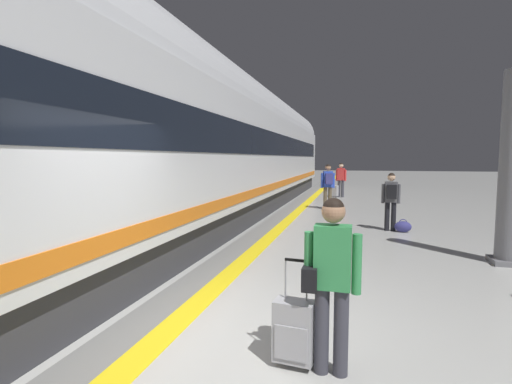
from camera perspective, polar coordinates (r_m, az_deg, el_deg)
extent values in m
plane|color=#B7B7B2|center=(4.60, -5.52, -20.61)|extent=(120.00, 120.00, 0.00)
cube|color=yellow|center=(14.18, 6.15, -3.02)|extent=(0.36, 80.00, 0.01)
cube|color=slate|center=(14.24, 4.68, -2.98)|extent=(0.70, 80.00, 0.01)
cube|color=#38383D|center=(11.32, -7.59, -3.31)|extent=(2.67, 32.27, 0.70)
cube|color=silver|center=(11.20, -7.70, 5.84)|extent=(2.90, 33.61, 2.90)
cylinder|color=silver|center=(11.30, -7.78, 12.95)|extent=(2.84, 32.94, 2.84)
cube|color=black|center=(11.21, -7.72, 7.63)|extent=(2.93, 31.60, 0.80)
cube|color=orange|center=(11.24, -7.63, -0.03)|extent=(2.94, 32.94, 0.24)
cube|color=gray|center=(16.43, -5.71, 4.73)|extent=(0.02, 0.90, 2.00)
cylinder|color=#383842|center=(3.79, 12.60, -19.80)|extent=(0.14, 0.14, 0.81)
cylinder|color=#383842|center=(3.80, 9.81, -19.69)|extent=(0.14, 0.14, 0.81)
cube|color=#338C4C|center=(3.55, 11.40, -9.51)|extent=(0.33, 0.20, 0.58)
cylinder|color=#338C4C|center=(3.55, 14.86, -10.40)|extent=(0.09, 0.09, 0.54)
cylinder|color=#338C4C|center=(3.58, 7.92, -10.17)|extent=(0.09, 0.09, 0.54)
sphere|color=#A37556|center=(3.47, 11.52, -2.85)|extent=(0.21, 0.21, 0.21)
sphere|color=black|center=(3.47, 11.52, -2.46)|extent=(0.20, 0.20, 0.20)
cube|color=black|center=(3.60, 8.16, -12.49)|extent=(0.14, 0.27, 0.21)
cube|color=#9E9EA3|center=(3.88, 5.72, -19.97)|extent=(0.40, 0.26, 0.58)
cube|color=#9E9EA3|center=(3.80, 5.20, -21.69)|extent=(0.31, 0.05, 0.32)
cylinder|color=black|center=(4.05, 8.07, -23.95)|extent=(0.03, 0.06, 0.06)
cylinder|color=black|center=(4.11, 3.85, -23.42)|extent=(0.03, 0.06, 0.06)
cylinder|color=gray|center=(3.72, 7.61, -13.07)|extent=(0.02, 0.02, 0.38)
cylinder|color=gray|center=(3.77, 4.44, -12.79)|extent=(0.02, 0.02, 0.38)
cube|color=black|center=(3.69, 6.04, -10.13)|extent=(0.22, 0.05, 0.02)
cylinder|color=black|center=(11.10, 19.02, -3.48)|extent=(0.13, 0.13, 0.79)
cylinder|color=black|center=(11.12, 19.89, -3.49)|extent=(0.13, 0.13, 0.79)
cube|color=#4C4C51|center=(11.03, 19.56, 0.00)|extent=(0.32, 0.20, 0.56)
cylinder|color=#4C4C51|center=(11.02, 18.48, -0.22)|extent=(0.08, 0.08, 0.53)
cylinder|color=#4C4C51|center=(11.07, 20.61, -0.26)|extent=(0.08, 0.08, 0.53)
sphere|color=tan|center=(11.00, 19.62, 2.09)|extent=(0.21, 0.21, 0.21)
sphere|color=black|center=(11.00, 19.62, 2.21)|extent=(0.19, 0.19, 0.19)
cube|color=black|center=(10.89, 19.64, 0.03)|extent=(0.25, 0.14, 0.38)
ellipsoid|color=navy|center=(11.05, 21.13, -4.87)|extent=(0.44, 0.26, 0.30)
torus|color=navy|center=(11.03, 21.15, -4.36)|extent=(0.22, 0.02, 0.22)
cylinder|color=brown|center=(15.12, 10.32, -0.92)|extent=(0.15, 0.15, 0.87)
cylinder|color=brown|center=(15.16, 11.01, -0.91)|extent=(0.15, 0.15, 0.87)
cube|color=blue|center=(15.08, 10.71, 1.90)|extent=(0.40, 0.31, 0.62)
cylinder|color=blue|center=(15.04, 9.86, 1.71)|extent=(0.09, 0.09, 0.58)
cylinder|color=blue|center=(15.15, 11.54, 1.71)|extent=(0.09, 0.09, 0.58)
sphere|color=#A37556|center=(15.06, 10.74, 3.60)|extent=(0.23, 0.23, 0.23)
sphere|color=black|center=(15.06, 10.74, 3.70)|extent=(0.21, 0.21, 0.21)
cube|color=navy|center=(14.93, 10.86, 1.95)|extent=(0.30, 0.22, 0.41)
ellipsoid|color=navy|center=(14.99, 11.83, -2.09)|extent=(0.44, 0.26, 0.30)
torus|color=navy|center=(14.98, 11.83, -1.71)|extent=(0.22, 0.02, 0.22)
cylinder|color=#383842|center=(20.04, 12.31, 0.50)|extent=(0.14, 0.14, 0.87)
cylinder|color=#383842|center=(19.99, 12.83, 0.48)|extent=(0.14, 0.14, 0.87)
cube|color=red|center=(19.97, 12.61, 2.62)|extent=(0.39, 0.28, 0.62)
cylinder|color=red|center=(20.05, 11.99, 2.49)|extent=(0.09, 0.09, 0.58)
cylinder|color=red|center=(19.93, 13.25, 2.45)|extent=(0.09, 0.09, 0.58)
sphere|color=beige|center=(19.96, 12.64, 3.90)|extent=(0.23, 0.23, 0.23)
sphere|color=black|center=(19.96, 12.64, 3.97)|extent=(0.21, 0.21, 0.21)
cube|color=#9E9EA3|center=(19.90, 11.63, 0.19)|extent=(0.44, 0.36, 0.55)
cube|color=#9E9EA3|center=(20.00, 11.79, 0.01)|extent=(0.29, 0.15, 0.30)
cylinder|color=black|center=(19.93, 11.16, -0.67)|extent=(0.04, 0.06, 0.06)
cylinder|color=black|center=(19.80, 11.88, -0.73)|extent=(0.04, 0.06, 0.06)
cylinder|color=slate|center=(8.50, 33.98, 2.92)|extent=(0.44, 0.44, 3.60)
cube|color=slate|center=(8.71, 33.41, -8.65)|extent=(0.56, 0.56, 0.10)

